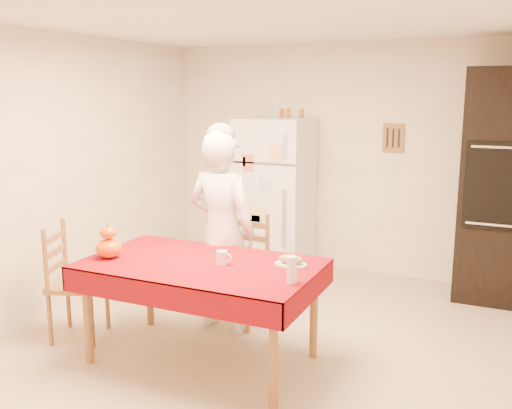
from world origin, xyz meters
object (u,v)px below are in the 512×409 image
Objects in this scene: refrigerator at (275,196)px; pumpkin_lower at (109,248)px; dining_table at (201,272)px; seated_woman at (222,232)px; coffee_mug at (222,258)px; wine_glass at (292,270)px; bread_plate at (291,265)px; oven_cabinet at (500,187)px; chair_left at (70,277)px; chair_far at (243,264)px.

refrigerator is 2.46m from pumpkin_lower.
seated_woman reaches higher than dining_table.
coffee_mug is at bearing -76.74° from refrigerator.
refrigerator is at bearing -77.20° from seated_woman.
refrigerator reaches higher than coffee_mug.
bread_plate is (-0.14, 0.33, -0.08)m from wine_glass.
seated_woman is at bearing -140.08° from oven_cabinet.
wine_glass is (1.13, -2.40, -0.00)m from refrigerator.
pumpkin_lower is 0.81× the size of bread_plate.
refrigerator is at bearing 99.18° from dining_table.
pumpkin_lower is at bearing -121.08° from chair_left.
refrigerator is 17.00× the size of coffee_mug.
chair_far and chair_left have the same top height.
pumpkin_lower reaches higher than dining_table.
bread_plate is at bearing 20.26° from coffee_mug.
pumpkin_lower is at bearing -97.44° from refrigerator.
refrigerator is 2.30m from dining_table.
chair_left is at bearing -171.38° from bread_plate.
chair_far is 1.23m from pumpkin_lower.
chair_left reaches higher than coffee_mug.
chair_left is 9.50× the size of coffee_mug.
refrigerator is 2.65m from wine_glass.
oven_cabinet is 11.26× the size of pumpkin_lower.
chair_far is (-0.06, 0.83, -0.18)m from dining_table.
chair_left is at bearing -135.74° from chair_far.
coffee_mug is (0.53, -2.24, -0.04)m from refrigerator.
pumpkin_lower is (-2.60, -2.49, -0.27)m from oven_cabinet.
dining_table is at bearing -171.95° from coffee_mug.
dining_table is at bearing -105.94° from chair_left.
chair_left is 3.96× the size of bread_plate.
chair_left reaches higher than bread_plate.
chair_far is at bearing -78.01° from refrigerator.
dining_table is 0.20m from coffee_mug.
chair_far is at bearing -70.52° from chair_left.
refrigerator is 1.50m from chair_far.
wine_glass is at bearing -111.59° from chair_left.
refrigerator is 0.77× the size of oven_cabinet.
seated_woman reaches higher than bread_plate.
refrigerator reaches higher than dining_table.
refrigerator reaches higher than chair_left.
coffee_mug is at bearing 164.77° from wine_glass.
coffee_mug is (0.22, -0.81, 0.30)m from chair_far.
oven_cabinet is at bearing 50.34° from dining_table.
seated_woman is at bearing 118.03° from coffee_mug.
pumpkin_lower is (-0.54, -0.77, -0.00)m from seated_woman.
chair_far is at bearing 105.46° from coffee_mug.
oven_cabinet reaches higher than chair_far.
chair_far is at bearing 58.40° from pumpkin_lower.
coffee_mug is (0.16, 0.02, 0.12)m from dining_table.
seated_woman is at bearing 54.68° from pumpkin_lower.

